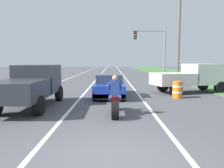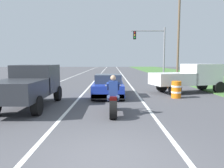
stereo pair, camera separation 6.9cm
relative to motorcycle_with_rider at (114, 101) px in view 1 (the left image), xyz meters
name	(u,v)px [view 1 (the left image)]	position (x,y,z in m)	size (l,w,h in m)	color
ground_plane	(108,159)	(-0.19, -3.97, -0.59)	(160.00, 160.00, 0.00)	#4C4C51
lane_stripe_left_solid	(64,80)	(-5.59, 16.03, -0.59)	(0.14, 120.00, 0.01)	white
lane_stripe_right_solid	(127,80)	(1.61, 16.03, -0.59)	(0.14, 120.00, 0.01)	white
lane_stripe_centre_dashed	(95,80)	(-1.99, 16.03, -0.59)	(0.14, 120.00, 0.01)	white
grass_verge_right	(215,80)	(11.73, 16.03, -0.56)	(10.00, 120.00, 0.06)	#477538
motorcycle_with_rider	(114,101)	(0.00, 0.00, 0.00)	(0.70, 2.21, 1.62)	black
sports_car_blue	(109,86)	(-0.27, 4.79, 0.04)	(1.84, 4.30, 1.37)	#1E38B2
pickup_truck_left_lane_dark_grey	(31,84)	(-3.92, 1.57, 0.51)	(2.02, 4.80, 1.98)	#2D3035
pickup_truck_right_shoulder_white	(190,77)	(5.30, 6.36, 0.51)	(5.14, 3.14, 1.98)	silver
traffic_light_mast_near	(154,46)	(4.78, 16.48, 3.35)	(3.89, 0.34, 6.00)	gray
utility_pole_roadside	(178,41)	(7.34, 15.91, 3.84)	(0.24, 0.24, 8.87)	brown
construction_barrel_nearest	(177,90)	(3.75, 4.11, -0.09)	(0.58, 0.58, 1.00)	orange
construction_barrel_mid	(165,82)	(4.23, 8.87, -0.09)	(0.58, 0.58, 1.00)	orange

